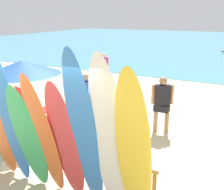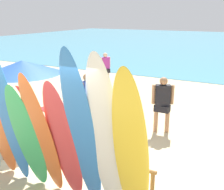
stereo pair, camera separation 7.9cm
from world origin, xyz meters
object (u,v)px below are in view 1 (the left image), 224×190
Objects in this scene: surfboard_blue_2 at (8,115)px; surfboard_white_7 at (109,142)px; surfboard_green_3 at (29,139)px; surfboard_yellow_8 at (134,154)px; beach_chair_red at (52,104)px; beachgoer_by_water at (87,97)px; beachgoer_midbeach at (104,67)px; beach_chair_blue at (18,98)px; surfboard_rack at (67,154)px; surfboard_orange_4 at (44,138)px; beach_umbrella at (22,67)px; surfboard_blue_6 at (85,136)px; surfboard_red_5 at (66,145)px; beachgoer_strolling at (162,101)px.

surfboard_blue_2 reaches higher than surfboard_white_7.
surfboard_blue_2 is 1.33× the size of surfboard_green_3.
beach_chair_red is (-4.12, 3.30, -0.87)m from surfboard_yellow_8.
beachgoer_midbeach is at bearing -157.19° from beachgoer_by_water.
beach_chair_blue is (-1.42, -0.05, -0.01)m from beach_chair_red.
surfboard_blue_2 is (-0.81, -0.57, 0.85)m from surfboard_rack.
surfboard_blue_2 is 3.77m from beach_chair_red.
beach_chair_blue is (-2.83, 0.13, -0.48)m from beachgoer_by_water.
beach_umbrella is (-2.38, 2.01, 0.64)m from surfboard_orange_4.
surfboard_rack is at bearing 141.19° from surfboard_blue_6.
surfboard_rack is at bearing 57.24° from surfboard_green_3.
beachgoer_midbeach is at bearing 117.64° from surfboard_white_7.
beach_umbrella reaches higher than beachgoer_midbeach.
surfboard_white_7 reaches higher than surfboard_rack.
surfboard_yellow_8 is 5.35m from beach_chair_red.
surfboard_red_5 is at bearing 46.60° from beachgoer_midbeach.
surfboard_white_7 is (1.21, 0.00, 0.19)m from surfboard_orange_4.
surfboard_orange_4 is at bearing -128.19° from beachgoer_strolling.
surfboard_blue_2 is at bearing -51.57° from beach_umbrella.
beachgoer_by_water is at bearing 13.75° from beach_chair_blue.
surfboard_rack is 0.84m from surfboard_orange_4.
beach_chair_blue is (-3.92, 2.61, -0.15)m from surfboard_rack.
surfboard_orange_4 is at bearing 176.73° from surfboard_blue_6.
surfboard_blue_6 is 1.83× the size of beachgoer_strolling.
surfboard_orange_4 is 1.20× the size of beach_umbrella.
beachgoer_by_water is (-1.09, 2.48, 0.32)m from surfboard_rack.
beach_chair_blue is (-4.84, -0.48, -0.47)m from beachgoer_strolling.
surfboard_white_7 reaches higher than beach_chair_red.
surfboard_orange_4 is 1.05× the size of surfboard_red_5.
beach_chair_red is (0.48, -4.31, -0.42)m from beachgoer_midbeach.
surfboard_red_5 is at bearing -19.84° from beach_chair_blue.
beach_umbrella is at bearing -50.35° from beachgoer_by_water.
surfboard_rack is 4.35× the size of beach_chair_blue.
surfboard_white_7 is at bearing 51.35° from beachgoer_midbeach.
beachgoer_midbeach is 4.35m from beach_chair_red.
surfboard_rack is 1.35× the size of surfboard_yellow_8.
beach_chair_red is 1.43m from beach_chair_blue.
surfboard_orange_4 reaches higher than surfboard_rack.
beach_umbrella is at bearing 149.42° from surfboard_white_7.
beach_chair_blue is at bearing -154.89° from beach_chair_red.
surfboard_green_3 is 3.91m from beach_chair_red.
surfboard_white_7 is 5.02m from beach_chair_red.
surfboard_blue_6 is 1.02× the size of surfboard_white_7.
beachgoer_strolling is at bearing 81.14° from surfboard_orange_4.
surfboard_blue_2 reaches higher than surfboard_rack.
surfboard_red_5 reaches higher than beachgoer_by_water.
surfboard_yellow_8 is at bearing -21.59° from surfboard_rack.
surfboard_green_3 is 2.92m from beach_umbrella.
beachgoer_by_water is at bearing 100.07° from surfboard_blue_2.
surfboard_blue_6 is 3.74m from beachgoer_strolling.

